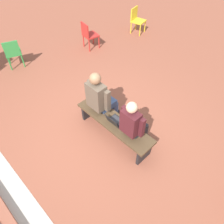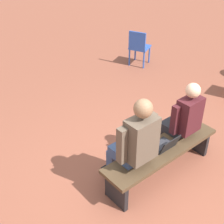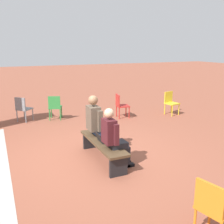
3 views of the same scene
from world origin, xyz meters
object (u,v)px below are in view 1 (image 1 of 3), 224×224
(plastic_chair_mid_courtyard, at_px, (137,19))
(plastic_chair_near_bench_left, at_px, (13,52))
(laptop, at_px, (115,121))
(plastic_chair_far_left, at_px, (88,34))
(bench, at_px, (114,124))
(person_adult, at_px, (101,98))
(person_student, at_px, (134,124))

(plastic_chair_mid_courtyard, relative_size, plastic_chair_near_bench_left, 1.00)
(laptop, relative_size, plastic_chair_mid_courtyard, 0.38)
(plastic_chair_far_left, bearing_deg, plastic_chair_mid_courtyard, -99.85)
(bench, bearing_deg, person_adult, -8.73)
(plastic_chair_mid_courtyard, bearing_deg, person_student, 130.23)
(laptop, relative_size, plastic_chair_near_bench_left, 0.38)
(person_student, height_order, plastic_chair_mid_courtyard, person_student)
(plastic_chair_mid_courtyard, bearing_deg, person_adult, 121.37)
(person_student, bearing_deg, plastic_chair_mid_courtyard, -49.77)
(bench, relative_size, plastic_chair_mid_courtyard, 2.14)
(plastic_chair_near_bench_left, bearing_deg, plastic_chair_mid_courtyard, -103.89)
(person_adult, bearing_deg, plastic_chair_mid_courtyard, -58.63)
(person_adult, distance_m, plastic_chair_mid_courtyard, 4.42)
(bench, relative_size, laptop, 5.63)
(plastic_chair_near_bench_left, height_order, plastic_chair_far_left, same)
(plastic_chair_mid_courtyard, xyz_separation_m, plastic_chair_near_bench_left, (1.00, 4.06, 0.00))
(bench, height_order, plastic_chair_mid_courtyard, plastic_chair_mid_courtyard)
(person_adult, relative_size, laptop, 4.36)
(bench, distance_m, laptop, 0.15)
(plastic_chair_far_left, bearing_deg, plastic_chair_near_bench_left, 72.69)
(laptop, height_order, plastic_chair_mid_courtyard, plastic_chair_mid_courtyard)
(bench, relative_size, plastic_chair_far_left, 2.14)
(person_adult, bearing_deg, bench, 171.27)
(plastic_chair_mid_courtyard, bearing_deg, bench, 125.68)
(person_adult, relative_size, plastic_chair_mid_courtyard, 1.66)
(bench, distance_m, person_adult, 0.60)
(plastic_chair_far_left, bearing_deg, person_adult, 144.50)
(person_student, height_order, person_adult, person_adult)
(plastic_chair_near_bench_left, bearing_deg, person_student, -176.03)
(plastic_chair_mid_courtyard, distance_m, plastic_chair_far_left, 1.92)
(person_adult, distance_m, plastic_chair_far_left, 3.23)
(bench, distance_m, plastic_chair_far_left, 3.65)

